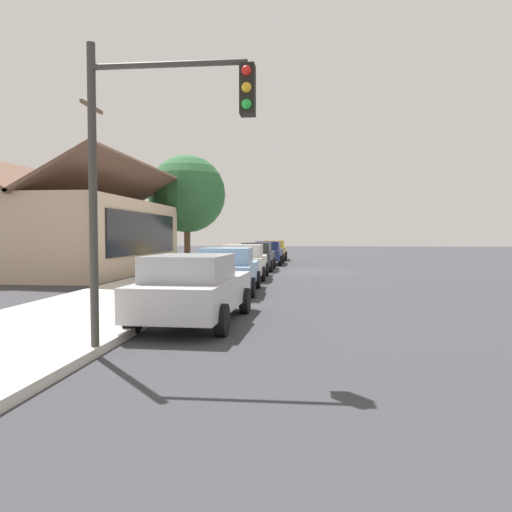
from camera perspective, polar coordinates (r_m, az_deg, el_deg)
The scene contains 13 objects.
ground_plane at distance 27.01m, azimuth 5.99°, elevation -1.85°, with size 120.00×120.00×0.00m, color #38383D.
sidewalk_curb at distance 27.56m, azimuth -5.74°, elevation -1.59°, with size 60.00×4.20×0.16m, color beige.
car_silver at distance 11.32m, azimuth -7.25°, elevation -3.73°, with size 4.70×2.22×1.59m.
car_skyblue at distance 17.18m, azimuth -3.22°, elevation -1.59°, with size 4.58×2.17×1.59m.
car_ivory at distance 22.63m, azimuth -1.32°, elevation -0.60°, with size 4.70×2.14×1.59m.
car_charcoal at distance 27.96m, azimuth 0.14°, elevation -0.01°, with size 4.45×1.98×1.59m.
car_navy at distance 33.52m, azimuth 1.47°, elevation 0.40°, with size 4.50×2.03×1.59m.
car_mustard at distance 39.45m, azimuth 2.16°, elevation 0.72°, with size 4.39×2.03×1.59m.
storefront_building at distance 27.74m, azimuth -19.60°, elevation 2.38°, with size 13.42×7.23×5.80m.
shade_tree at distance 34.80m, azimuth -8.06°, elevation 7.17°, with size 5.39×5.39×7.60m.
traffic_light_main at distance 8.35m, azimuth -11.80°, elevation 12.45°, with size 0.37×2.79×5.20m.
utility_pole_wooden at distance 19.89m, azimuth -18.49°, elevation 7.82°, with size 1.80×0.24×7.50m.
fire_hydrant_red at distance 22.53m, azimuth -4.73°, elevation -1.44°, with size 0.22×0.22×0.71m.
Camera 1 is at (-26.93, 0.06, 2.04)m, focal length 34.27 mm.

